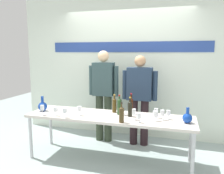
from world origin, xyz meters
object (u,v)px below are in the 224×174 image
object	(u,v)px
decanter_blue_right	(187,118)
wine_bottle_4	(131,105)
wine_glass_left_1	(42,108)
wine_glass_right_4	(155,114)
wine_bottle_1	(121,114)
wine_glass_right_1	(168,113)
wine_glass_right_2	(134,112)
wine_glass_left_0	(65,111)
presenter_right	(140,94)
wine_glass_left_3	(80,109)
wine_bottle_0	(119,106)
wine_bottle_2	(114,105)
wine_glass_right_3	(162,113)
wine_bottle_3	(130,108)
wine_glass_right_0	(156,111)
display_table	(109,119)
decanter_blue_left	(43,106)
wine_glass_right_5	(139,116)
presenter_left	(104,91)
wine_glass_left_2	(56,109)

from	to	relation	value
decanter_blue_right	wine_bottle_4	xyz separation A→B (m)	(-0.84, 0.24, 0.06)
wine_glass_left_1	wine_glass_right_4	xyz separation A→B (m)	(1.70, 0.19, -0.01)
wine_bottle_1	wine_glass_right_4	xyz separation A→B (m)	(0.44, 0.20, -0.02)
wine_glass_right_1	wine_glass_right_2	distance (m)	0.50
decanter_blue_right	wine_bottle_1	size ratio (longest dim) A/B	0.77
wine_glass_left_0	wine_glass_right_2	world-z (taller)	wine_glass_right_2
presenter_right	wine_bottle_4	xyz separation A→B (m)	(-0.04, -0.55, -0.08)
wine_bottle_1	wine_glass_left_3	world-z (taller)	wine_bottle_1
decanter_blue_right	wine_glass_right_2	size ratio (longest dim) A/B	1.35
wine_bottle_0	wine_bottle_2	bearing A→B (deg)	136.97
wine_glass_right_3	wine_glass_right_4	bearing A→B (deg)	-138.66
wine_bottle_2	wine_glass_left_0	bearing A→B (deg)	-141.47
wine_bottle_0	wine_bottle_3	world-z (taller)	wine_bottle_0
wine_bottle_2	wine_glass_right_2	xyz separation A→B (m)	(0.38, -0.32, -0.01)
wine_bottle_3	wine_glass_right_0	distance (m)	0.39
display_table	decanter_blue_right	world-z (taller)	decanter_blue_right
decanter_blue_left	wine_glass_right_5	world-z (taller)	decanter_blue_left
presenter_left	wine_bottle_3	size ratio (longest dim) A/B	5.72
wine_bottle_1	wine_glass_left_3	bearing A→B (deg)	167.45
wine_bottle_4	wine_glass_left_3	bearing A→B (deg)	-157.20
presenter_right	wine_bottle_3	bearing A→B (deg)	-92.07
wine_bottle_0	wine_bottle_3	size ratio (longest dim) A/B	1.04
wine_bottle_0	wine_glass_right_3	xyz separation A→B (m)	(0.66, -0.10, -0.04)
wine_bottle_3	wine_glass_right_0	xyz separation A→B (m)	(0.39, 0.03, -0.03)
wine_glass_right_5	decanter_blue_right	bearing A→B (deg)	14.68
wine_bottle_1	wine_glass_left_3	distance (m)	0.72
wine_bottle_3	wine_glass_left_2	world-z (taller)	wine_bottle_3
wine_glass_left_3	decanter_blue_left	bearing A→B (deg)	173.81
presenter_left	wine_bottle_4	xyz separation A→B (m)	(0.64, -0.55, -0.11)
decanter_blue_right	presenter_left	bearing A→B (deg)	151.95
decanter_blue_right	wine_bottle_3	bearing A→B (deg)	173.54
wine_bottle_2	wine_glass_left_1	xyz separation A→B (m)	(-1.02, -0.48, -0.01)
wine_glass_left_3	wine_glass_right_5	bearing A→B (deg)	-5.65
wine_bottle_3	wine_glass_left_0	bearing A→B (deg)	-159.79
decanter_blue_right	wine_glass_left_2	distance (m)	1.93
wine_bottle_4	wine_glass_right_5	size ratio (longest dim) A/B	2.44
presenter_right	wine_glass_right_2	distance (m)	0.86
wine_glass_right_5	wine_glass_left_1	bearing A→B (deg)	-177.70
presenter_right	wine_glass_right_5	xyz separation A→B (m)	(0.16, -0.96, -0.12)
wine_glass_left_3	wine_glass_right_5	xyz separation A→B (m)	(0.94, -0.09, -0.01)
decanter_blue_right	wine_glass_right_0	size ratio (longest dim) A/B	1.52
wine_glass_right_3	wine_glass_right_4	distance (m)	0.12
wine_glass_right_4	wine_glass_right_5	bearing A→B (deg)	-147.48
decanter_blue_right	wine_glass_right_3	xyz separation A→B (m)	(-0.34, 0.05, 0.03)
wine_bottle_0	wine_glass_right_3	bearing A→B (deg)	-8.85
wine_bottle_0	wine_glass_left_3	bearing A→B (deg)	-158.55
presenter_right	wine_glass_right_1	size ratio (longest dim) A/B	12.09
wine_glass_left_0	wine_glass_right_5	world-z (taller)	wine_glass_left_0
decanter_blue_left	presenter_right	size ratio (longest dim) A/B	0.15
decanter_blue_right	wine_bottle_3	xyz separation A→B (m)	(-0.82, 0.09, 0.05)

